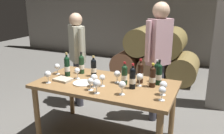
# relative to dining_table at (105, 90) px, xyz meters

# --- Properties ---
(cellar_back_wall) EXTENTS (10.00, 0.24, 2.80)m
(cellar_back_wall) POSITION_rel_dining_table_xyz_m (0.00, 4.20, 0.73)
(cellar_back_wall) COLOR gray
(cellar_back_wall) RESTS_ON ground_plane
(barrel_stack) EXTENTS (1.86, 0.90, 1.15)m
(barrel_stack) POSITION_rel_dining_table_xyz_m (0.00, 2.60, -0.15)
(barrel_stack) COLOR #8F5B3F
(barrel_stack) RESTS_ON ground_plane
(dining_table) EXTENTS (1.70, 0.90, 0.76)m
(dining_table) POSITION_rel_dining_table_xyz_m (0.00, 0.00, 0.00)
(dining_table) COLOR olive
(dining_table) RESTS_ON ground_plane
(wine_bottle_0) EXTENTS (0.07, 0.07, 0.29)m
(wine_bottle_0) POSITION_rel_dining_table_xyz_m (0.56, 0.10, 0.22)
(wine_bottle_0) COLOR black
(wine_bottle_0) RESTS_ON dining_table
(wine_bottle_1) EXTENTS (0.07, 0.07, 0.30)m
(wine_bottle_1) POSITION_rel_dining_table_xyz_m (-0.46, 0.22, 0.22)
(wine_bottle_1) COLOR #19381E
(wine_bottle_1) RESTS_ON dining_table
(wine_bottle_2) EXTENTS (0.07, 0.07, 0.31)m
(wine_bottle_2) POSITION_rel_dining_table_xyz_m (0.60, 0.21, 0.22)
(wine_bottle_2) COLOR black
(wine_bottle_2) RESTS_ON dining_table
(wine_bottle_3) EXTENTS (0.07, 0.07, 0.28)m
(wine_bottle_3) POSITION_rel_dining_table_xyz_m (0.23, 0.05, 0.21)
(wine_bottle_3) COLOR #19381E
(wine_bottle_3) RESTS_ON dining_table
(wine_bottle_4) EXTENTS (0.07, 0.07, 0.30)m
(wine_bottle_4) POSITION_rel_dining_table_xyz_m (0.38, 0.18, 0.22)
(wine_bottle_4) COLOR black
(wine_bottle_4) RESTS_ON dining_table
(wine_bottle_5) EXTENTS (0.07, 0.07, 0.28)m
(wine_bottle_5) POSITION_rel_dining_table_xyz_m (0.56, 0.29, 0.21)
(wine_bottle_5) COLOR black
(wine_bottle_5) RESTS_ON dining_table
(wine_bottle_6) EXTENTS (0.07, 0.07, 0.30)m
(wine_bottle_6) POSITION_rel_dining_table_xyz_m (0.36, -0.04, 0.22)
(wine_bottle_6) COLOR black
(wine_bottle_6) RESTS_ON dining_table
(wine_bottle_7) EXTENTS (0.07, 0.07, 0.28)m
(wine_bottle_7) POSITION_rel_dining_table_xyz_m (-0.25, 0.17, 0.21)
(wine_bottle_7) COLOR black
(wine_bottle_7) RESTS_ON dining_table
(wine_bottle_8) EXTENTS (0.07, 0.07, 0.32)m
(wine_bottle_8) POSITION_rel_dining_table_xyz_m (-0.58, 0.04, 0.23)
(wine_bottle_8) COLOR black
(wine_bottle_8) RESTS_ON dining_table
(wine_glass_0) EXTENTS (0.07, 0.07, 0.15)m
(wine_glass_0) POSITION_rel_dining_table_xyz_m (-0.75, 0.05, 0.20)
(wine_glass_0) COLOR white
(wine_glass_0) RESTS_ON dining_table
(wine_glass_1) EXTENTS (0.07, 0.07, 0.15)m
(wine_glass_1) POSITION_rel_dining_table_xyz_m (-0.40, 0.00, 0.20)
(wine_glass_1) COLOR white
(wine_glass_1) RESTS_ON dining_table
(wine_glass_2) EXTENTS (0.07, 0.07, 0.14)m
(wine_glass_2) POSITION_rel_dining_table_xyz_m (0.01, -0.11, 0.19)
(wine_glass_2) COLOR white
(wine_glass_2) RESTS_ON dining_table
(wine_glass_3) EXTENTS (0.08, 0.08, 0.15)m
(wine_glass_3) POSITION_rel_dining_table_xyz_m (0.13, 0.07, 0.20)
(wine_glass_3) COLOR white
(wine_glass_3) RESTS_ON dining_table
(wine_glass_4) EXTENTS (0.08, 0.08, 0.16)m
(wine_glass_4) POSITION_rel_dining_table_xyz_m (0.72, -0.09, 0.20)
(wine_glass_4) COLOR white
(wine_glass_4) RESTS_ON dining_table
(wine_glass_5) EXTENTS (0.08, 0.08, 0.15)m
(wine_glass_5) POSITION_rel_dining_table_xyz_m (-0.64, -0.28, 0.20)
(wine_glass_5) COLOR white
(wine_glass_5) RESTS_ON dining_table
(wine_glass_6) EXTENTS (0.07, 0.07, 0.14)m
(wine_glass_6) POSITION_rel_dining_table_xyz_m (-0.05, -0.28, 0.19)
(wine_glass_6) COLOR white
(wine_glass_6) RESTS_ON dining_table
(wine_glass_7) EXTENTS (0.08, 0.08, 0.16)m
(wine_glass_7) POSITION_rel_dining_table_xyz_m (-0.06, -0.17, 0.20)
(wine_glass_7) COLOR white
(wine_glass_7) RESTS_ON dining_table
(wine_glass_8) EXTENTS (0.08, 0.08, 0.15)m
(wine_glass_8) POSITION_rel_dining_table_xyz_m (0.32, -0.25, 0.20)
(wine_glass_8) COLOR white
(wine_glass_8) RESTS_ON dining_table
(wine_glass_9) EXTENTS (0.07, 0.07, 0.15)m
(wine_glass_9) POSITION_rel_dining_table_xyz_m (0.74, -0.23, 0.20)
(wine_glass_9) COLOR white
(wine_glass_9) RESTS_ON dining_table
(wine_glass_10) EXTENTS (0.08, 0.08, 0.15)m
(wine_glass_10) POSITION_rel_dining_table_xyz_m (0.41, 0.07, 0.20)
(wine_glass_10) COLOR white
(wine_glass_10) RESTS_ON dining_table
(wine_glass_11) EXTENTS (0.09, 0.09, 0.16)m
(wine_glass_11) POSITION_rel_dining_table_xyz_m (0.05, -0.33, 0.20)
(wine_glass_11) COLOR white
(wine_glass_11) RESTS_ON dining_table
(tasting_notebook) EXTENTS (0.24, 0.19, 0.03)m
(tasting_notebook) POSITION_rel_dining_table_xyz_m (-0.53, -0.14, 0.11)
(tasting_notebook) COLOR #B2A893
(tasting_notebook) RESTS_ON dining_table
(serving_plate) EXTENTS (0.24, 0.24, 0.01)m
(serving_plate) POSITION_rel_dining_table_xyz_m (-0.24, -0.13, 0.10)
(serving_plate) COLOR white
(serving_plate) RESTS_ON dining_table
(sommelier_presenting) EXTENTS (0.32, 0.43, 1.72)m
(sommelier_presenting) POSITION_rel_dining_table_xyz_m (0.47, 0.75, 0.37)
(sommelier_presenting) COLOR #383842
(sommelier_presenting) RESTS_ON ground_plane
(taster_seated_left) EXTENTS (0.40, 0.35, 1.54)m
(taster_seated_left) POSITION_rel_dining_table_xyz_m (-0.85, 0.72, 0.25)
(taster_seated_left) COLOR #383842
(taster_seated_left) RESTS_ON ground_plane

